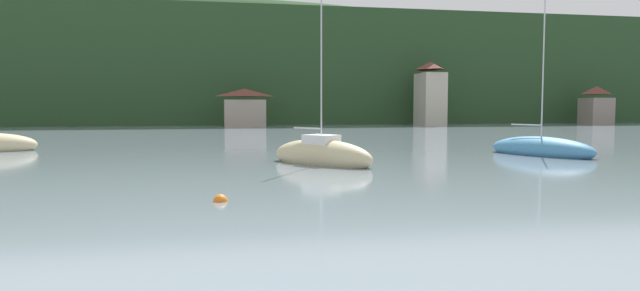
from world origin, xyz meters
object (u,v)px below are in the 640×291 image
(shore_building_central, at_px, (596,106))
(sailboat_mid_9, at_px, (541,149))
(sailboat_mid_1, at_px, (321,155))
(mooring_buoy_mid, at_px, (220,201))
(shore_building_west, at_px, (245,108))
(shore_building_westcentral, at_px, (430,94))

(shore_building_central, distance_m, sailboat_mid_9, 67.62)
(sailboat_mid_1, height_order, mooring_buoy_mid, sailboat_mid_1)
(sailboat_mid_9, bearing_deg, mooring_buoy_mid, -78.65)
(shore_building_west, height_order, sailboat_mid_9, sailboat_mid_9)
(shore_building_west, distance_m, mooring_buoy_mid, 64.74)
(shore_building_westcentral, height_order, mooring_buoy_mid, shore_building_westcentral)
(shore_building_west, relative_size, mooring_buoy_mid, 13.64)
(shore_building_central, bearing_deg, sailboat_mid_9, -130.08)
(shore_building_westcentral, height_order, sailboat_mid_9, shore_building_westcentral)
(sailboat_mid_9, height_order, mooring_buoy_mid, sailboat_mid_9)
(shore_building_central, height_order, sailboat_mid_9, sailboat_mid_9)
(shore_building_westcentral, xyz_separation_m, mooring_buoy_mid, (-33.95, -65.54, -4.91))
(shore_building_central, bearing_deg, shore_building_westcentral, 178.69)
(sailboat_mid_1, bearing_deg, mooring_buoy_mid, -63.05)
(shore_building_westcentral, distance_m, mooring_buoy_mid, 73.97)
(shore_building_westcentral, distance_m, sailboat_mid_9, 54.42)
(shore_building_central, relative_size, mooring_buoy_mid, 13.98)
(sailboat_mid_1, bearing_deg, shore_building_westcentral, 116.58)
(shore_building_central, relative_size, sailboat_mid_9, 0.64)
(sailboat_mid_9, bearing_deg, shore_building_west, 174.39)
(shore_building_central, height_order, sailboat_mid_1, sailboat_mid_1)
(shore_building_westcentral, xyz_separation_m, sailboat_mid_9, (-14.10, -52.36, -4.53))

